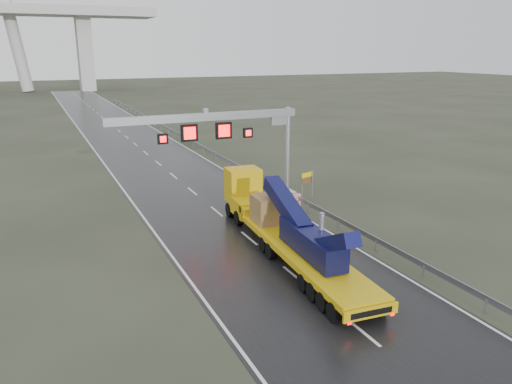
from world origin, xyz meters
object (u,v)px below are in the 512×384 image
heavy_haul_truck (277,220)px  striped_barrier (296,200)px  sign_gantry (232,131)px  exit_sign_pair (307,180)px

heavy_haul_truck → striped_barrier: 8.01m
sign_gantry → exit_sign_pair: size_ratio=6.72×
exit_sign_pair → striped_barrier: 2.60m
exit_sign_pair → striped_barrier: (-1.82, -1.54, -1.04)m
heavy_haul_truck → exit_sign_pair: 10.28m
heavy_haul_truck → sign_gantry: bearing=88.3°
sign_gantry → striped_barrier: 7.23m
sign_gantry → heavy_haul_truck: size_ratio=0.84×
heavy_haul_truck → striped_barrier: bearing=56.3°
sign_gantry → heavy_haul_truck: sign_gantry is taller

